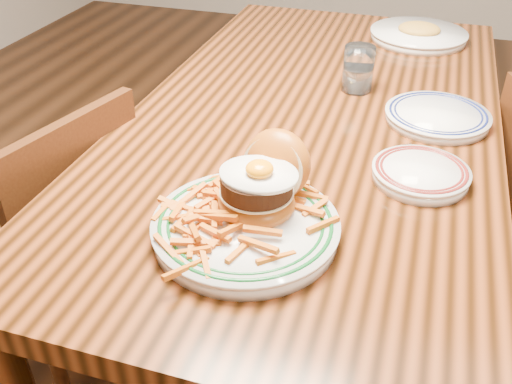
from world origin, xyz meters
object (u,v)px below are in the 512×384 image
(side_plate, at_px, (421,173))
(main_plate, at_px, (251,210))
(table, at_px, (313,144))
(chair_left, at_px, (62,246))

(side_plate, bearing_deg, main_plate, -126.80)
(main_plate, xyz_separation_m, side_plate, (0.27, 0.25, -0.03))
(table, relative_size, main_plate, 4.76)
(chair_left, relative_size, main_plate, 2.45)
(side_plate, bearing_deg, table, 148.65)
(main_plate, distance_m, side_plate, 0.37)
(chair_left, height_order, main_plate, main_plate)
(chair_left, bearing_deg, table, 42.66)
(table, height_order, main_plate, main_plate)
(table, distance_m, side_plate, 0.36)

